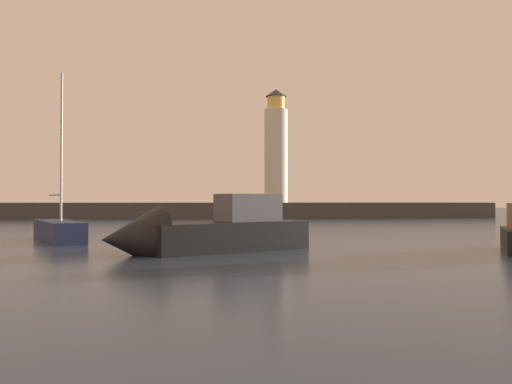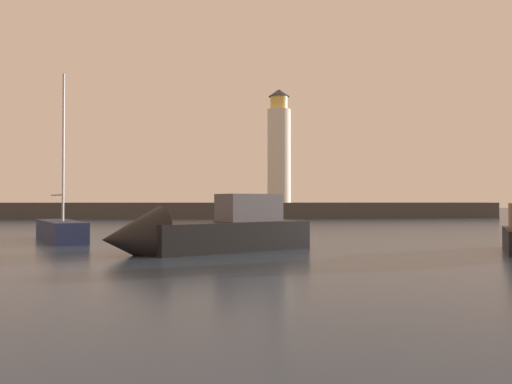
# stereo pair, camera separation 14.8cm
# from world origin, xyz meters

# --- Properties ---
(ground_plane) EXTENTS (220.00, 220.00, 0.00)m
(ground_plane) POSITION_xyz_m (0.00, 30.28, 0.00)
(ground_plane) COLOR #2D3D51
(breakwater) EXTENTS (68.56, 6.42, 1.85)m
(breakwater) POSITION_xyz_m (0.00, 60.56, 0.92)
(breakwater) COLOR #423F3D
(breakwater) RESTS_ON ground_plane
(lighthouse) EXTENTS (2.86, 2.86, 13.98)m
(lighthouse) POSITION_xyz_m (7.98, 60.56, 8.47)
(lighthouse) COLOR silver
(lighthouse) RESTS_ON breakwater
(motorboat_0) EXTENTS (8.94, 6.63, 2.97)m
(motorboat_0) POSITION_xyz_m (-0.31, 19.33, 0.76)
(motorboat_0) COLOR black
(motorboat_0) RESTS_ON ground_plane
(sailboat_moored) EXTENTS (4.28, 6.55, 8.63)m
(sailboat_moored) POSITION_xyz_m (-7.72, 25.62, 0.57)
(sailboat_moored) COLOR #1E284C
(sailboat_moored) RESTS_ON ground_plane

